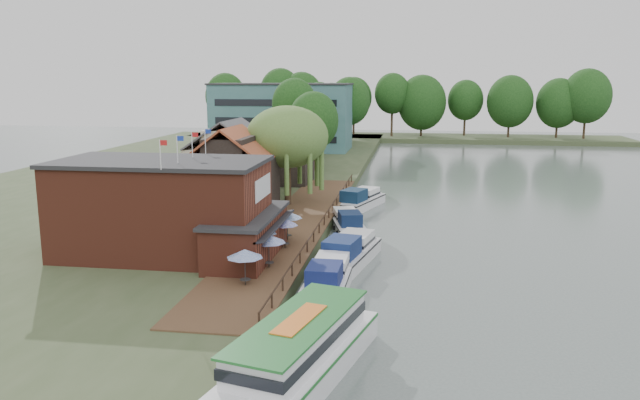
# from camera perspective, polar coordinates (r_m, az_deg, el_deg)

# --- Properties ---
(ground) EXTENTS (260.00, 260.00, 0.00)m
(ground) POSITION_cam_1_polar(r_m,az_deg,el_deg) (46.66, 5.09, -6.65)
(ground) COLOR #505D59
(ground) RESTS_ON ground
(land_bank) EXTENTS (50.00, 140.00, 1.00)m
(land_bank) POSITION_cam_1_polar(r_m,az_deg,el_deg) (86.90, -13.48, 1.73)
(land_bank) COLOR #384728
(land_bank) RESTS_ON ground
(quay_deck) EXTENTS (6.00, 50.00, 0.10)m
(quay_deck) POSITION_cam_1_polar(r_m,az_deg,el_deg) (56.94, -2.30, -2.25)
(quay_deck) COLOR #47301E
(quay_deck) RESTS_ON land_bank
(quay_rail) EXTENTS (0.20, 49.00, 1.00)m
(quay_rail) POSITION_cam_1_polar(r_m,az_deg,el_deg) (56.87, 0.47, -1.79)
(quay_rail) COLOR black
(quay_rail) RESTS_ON land_bank
(pub) EXTENTS (20.00, 11.00, 7.30)m
(pub) POSITION_cam_1_polar(r_m,az_deg,el_deg) (47.42, -12.02, -0.75)
(pub) COLOR maroon
(pub) RESTS_ON land_bank
(hotel_block) EXTENTS (25.40, 12.40, 12.30)m
(hotel_block) POSITION_cam_1_polar(r_m,az_deg,el_deg) (117.21, -3.48, 7.63)
(hotel_block) COLOR #38666B
(hotel_block) RESTS_ON land_bank
(cottage_a) EXTENTS (8.60, 7.60, 8.50)m
(cottage_a) POSITION_cam_1_polar(r_m,az_deg,el_deg) (61.63, -8.02, 2.65)
(cottage_a) COLOR black
(cottage_a) RESTS_ON land_bank
(cottage_b) EXTENTS (9.60, 8.60, 8.50)m
(cottage_b) POSITION_cam_1_polar(r_m,az_deg,el_deg) (71.97, -8.04, 3.86)
(cottage_b) COLOR beige
(cottage_b) RESTS_ON land_bank
(cottage_c) EXTENTS (7.60, 7.60, 8.50)m
(cottage_c) POSITION_cam_1_polar(r_m,az_deg,el_deg) (79.64, -3.42, 4.63)
(cottage_c) COLOR black
(cottage_c) RESTS_ON land_bank
(willow) EXTENTS (8.60, 8.60, 10.43)m
(willow) POSITION_cam_1_polar(r_m,az_deg,el_deg) (65.21, -2.99, 4.06)
(willow) COLOR #476B2D
(willow) RESTS_ON land_bank
(umbrella_0) EXTENTS (2.36, 2.36, 2.38)m
(umbrella_0) POSITION_cam_1_polar(r_m,az_deg,el_deg) (40.38, -6.87, -6.12)
(umbrella_0) COLOR navy
(umbrella_0) RESTS_ON quay_deck
(umbrella_1) EXTENTS (2.43, 2.43, 2.38)m
(umbrella_1) POSITION_cam_1_polar(r_m,az_deg,el_deg) (43.84, -4.70, -4.69)
(umbrella_1) COLOR navy
(umbrella_1) RESTS_ON quay_deck
(umbrella_2) EXTENTS (2.00, 2.00, 2.38)m
(umbrella_2) POSITION_cam_1_polar(r_m,az_deg,el_deg) (46.26, -5.19, -3.85)
(umbrella_2) COLOR navy
(umbrella_2) RESTS_ON quay_deck
(umbrella_3) EXTENTS (2.09, 2.09, 2.38)m
(umbrella_3) POSITION_cam_1_polar(r_m,az_deg,el_deg) (48.72, -3.23, -3.05)
(umbrella_3) COLOR navy
(umbrella_3) RESTS_ON quay_deck
(umbrella_4) EXTENTS (2.46, 2.46, 2.38)m
(umbrella_4) POSITION_cam_1_polar(r_m,az_deg,el_deg) (51.22, -2.99, -2.35)
(umbrella_4) COLOR navy
(umbrella_4) RESTS_ON quay_deck
(cruiser_0) EXTENTS (3.20, 9.65, 2.32)m
(cruiser_0) POSITION_cam_1_polar(r_m,az_deg,el_deg) (42.47, 0.77, -6.76)
(cruiser_0) COLOR white
(cruiser_0) RESTS_ON ground
(cruiser_1) EXTENTS (5.14, 10.57, 2.46)m
(cruiser_1) POSITION_cam_1_polar(r_m,az_deg,el_deg) (48.47, 2.70, -4.41)
(cruiser_1) COLOR silver
(cruiser_1) RESTS_ON ground
(cruiser_2) EXTENTS (5.07, 9.37, 2.13)m
(cruiser_2) POSITION_cam_1_polar(r_m,az_deg,el_deg) (58.81, 2.52, -1.81)
(cruiser_2) COLOR silver
(cruiser_2) RESTS_ON ground
(cruiser_3) EXTENTS (6.00, 10.15, 2.33)m
(cruiser_3) POSITION_cam_1_polar(r_m,az_deg,el_deg) (69.32, 3.72, 0.25)
(cruiser_3) COLOR white
(cruiser_3) RESTS_ON ground
(tour_boat) EXTENTS (7.29, 14.66, 3.08)m
(tour_boat) POSITION_cam_1_polar(r_m,az_deg,el_deg) (29.93, -2.44, -13.90)
(tour_boat) COLOR silver
(tour_boat) RESTS_ON ground
(swan) EXTENTS (0.44, 0.44, 0.44)m
(swan) POSITION_cam_1_polar(r_m,az_deg,el_deg) (35.07, -3.08, -12.39)
(swan) COLOR white
(swan) RESTS_ON ground
(bank_tree_0) EXTENTS (7.20, 7.20, 11.36)m
(bank_tree_0) POSITION_cam_1_polar(r_m,az_deg,el_deg) (89.56, -0.60, 6.29)
(bank_tree_0) COLOR #143811
(bank_tree_0) RESTS_ON land_bank
(bank_tree_1) EXTENTS (6.82, 6.82, 13.22)m
(bank_tree_1) POSITION_cam_1_polar(r_m,az_deg,el_deg) (96.29, -2.35, 7.17)
(bank_tree_1) COLOR #143811
(bank_tree_1) RESTS_ON land_bank
(bank_tree_2) EXTENTS (7.32, 7.32, 11.30)m
(bank_tree_2) POSITION_cam_1_polar(r_m,az_deg,el_deg) (105.56, -2.04, 6.99)
(bank_tree_2) COLOR #143811
(bank_tree_2) RESTS_ON land_bank
(bank_tree_3) EXTENTS (8.24, 8.24, 13.44)m
(bank_tree_3) POSITION_cam_1_polar(r_m,az_deg,el_deg) (124.64, 2.69, 8.11)
(bank_tree_3) COLOR #143811
(bank_tree_3) RESTS_ON land_bank
(bank_tree_4) EXTENTS (7.05, 7.05, 12.41)m
(bank_tree_4) POSITION_cam_1_polar(r_m,az_deg,el_deg) (133.93, -0.07, 8.11)
(bank_tree_4) COLOR #143811
(bank_tree_4) RESTS_ON land_bank
(bank_tree_5) EXTENTS (7.15, 7.15, 12.18)m
(bank_tree_5) POSITION_cam_1_polar(r_m,az_deg,el_deg) (140.75, 1.08, 8.20)
(bank_tree_5) COLOR #143811
(bank_tree_5) RESTS_ON land_bank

